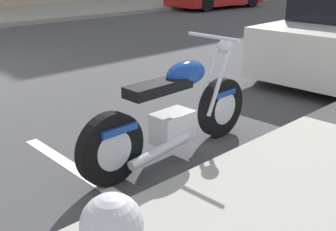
# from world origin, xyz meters

# --- Properties ---
(sidewalk_far_curb) EXTENTS (120.00, 5.00, 0.14)m
(sidewalk_far_curb) POSITION_xyz_m (12.00, 7.43, 0.07)
(sidewalk_far_curb) COLOR gray
(sidewalk_far_curb) RESTS_ON ground
(parking_stall_stripe) EXTENTS (0.12, 2.20, 0.01)m
(parking_stall_stripe) POSITION_xyz_m (0.00, -4.33, 0.00)
(parking_stall_stripe) COLOR silver
(parking_stall_stripe) RESTS_ON ground
(parked_motorcycle) EXTENTS (2.13, 0.62, 1.12)m
(parked_motorcycle) POSITION_xyz_m (0.87, -4.53, 0.43)
(parked_motorcycle) COLOR black
(parked_motorcycle) RESTS_ON ground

